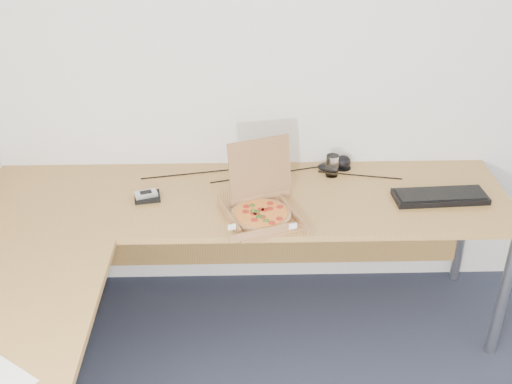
{
  "coord_description": "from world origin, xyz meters",
  "views": [
    {
      "loc": [
        -0.51,
        -1.17,
        2.21
      ],
      "look_at": [
        -0.45,
        1.28,
        0.82
      ],
      "focal_mm": 44.09,
      "sensor_mm": 36.0,
      "label": 1
    }
  ],
  "objects_px": {
    "desk": "(168,254)",
    "drinking_glass": "(332,166)",
    "wallet": "(147,197)",
    "pizza_box": "(261,210)",
    "keyboard": "(440,197)"
  },
  "relations": [
    {
      "from": "desk",
      "to": "drinking_glass",
      "type": "relative_size",
      "value": 22.46
    },
    {
      "from": "drinking_glass",
      "to": "wallet",
      "type": "distance_m",
      "value": 0.92
    },
    {
      "from": "desk",
      "to": "pizza_box",
      "type": "xyz_separation_m",
      "value": [
        0.39,
        0.24,
        0.07
      ]
    },
    {
      "from": "drinking_glass",
      "to": "keyboard",
      "type": "relative_size",
      "value": 0.26
    },
    {
      "from": "drinking_glass",
      "to": "wallet",
      "type": "xyz_separation_m",
      "value": [
        -0.9,
        -0.21,
        -0.05
      ]
    },
    {
      "from": "pizza_box",
      "to": "keyboard",
      "type": "xyz_separation_m",
      "value": [
        0.84,
        0.14,
        -0.02
      ]
    },
    {
      "from": "pizza_box",
      "to": "keyboard",
      "type": "distance_m",
      "value": 0.86
    },
    {
      "from": "drinking_glass",
      "to": "wallet",
      "type": "relative_size",
      "value": 0.94
    },
    {
      "from": "pizza_box",
      "to": "wallet",
      "type": "xyz_separation_m",
      "value": [
        -0.53,
        0.18,
        -0.03
      ]
    },
    {
      "from": "pizza_box",
      "to": "drinking_glass",
      "type": "relative_size",
      "value": 3.12
    },
    {
      "from": "desk",
      "to": "pizza_box",
      "type": "relative_size",
      "value": 7.2
    },
    {
      "from": "desk",
      "to": "keyboard",
      "type": "relative_size",
      "value": 5.78
    },
    {
      "from": "pizza_box",
      "to": "wallet",
      "type": "relative_size",
      "value": 2.93
    },
    {
      "from": "pizza_box",
      "to": "wallet",
      "type": "height_order",
      "value": "pizza_box"
    },
    {
      "from": "desk",
      "to": "wallet",
      "type": "distance_m",
      "value": 0.44
    }
  ]
}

